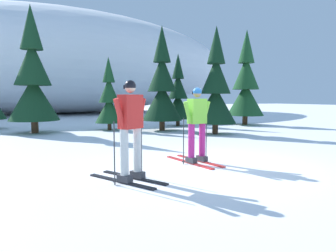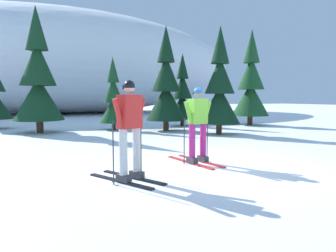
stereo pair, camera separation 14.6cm
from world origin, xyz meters
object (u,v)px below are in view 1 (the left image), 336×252
at_px(pine_tree_left, 33,80).
at_px(pine_tree_center_right, 216,89).
at_px(pine_tree_right, 178,96).
at_px(skier_lime_jacket, 197,124).
at_px(pine_tree_far_right, 246,85).
at_px(pine_tree_center_left, 109,100).
at_px(pine_tree_center, 162,87).
at_px(skier_red_jacket, 130,128).

height_order(pine_tree_left, pine_tree_center_right, pine_tree_left).
distance_m(pine_tree_left, pine_tree_right, 7.31).
distance_m(pine_tree_center_right, pine_tree_right, 4.04).
distance_m(skier_lime_jacket, pine_tree_far_right, 10.98).
relative_size(pine_tree_center_right, pine_tree_right, 1.15).
relative_size(skier_lime_jacket, pine_tree_center_left, 0.51).
xyz_separation_m(skier_lime_jacket, pine_tree_right, (3.84, 8.80, 0.72)).
height_order(pine_tree_center, pine_tree_right, pine_tree_center).
bearing_deg(pine_tree_left, pine_tree_center_left, -1.12).
xyz_separation_m(skier_red_jacket, pine_tree_center, (3.96, 7.77, 1.06)).
distance_m(skier_lime_jacket, pine_tree_center_left, 8.21).
bearing_deg(pine_tree_center_right, pine_tree_far_right, 36.96).
bearing_deg(skier_red_jacket, pine_tree_right, 59.37).
height_order(pine_tree_left, pine_tree_center, pine_tree_left).
height_order(pine_tree_center_left, pine_tree_right, pine_tree_right).
bearing_deg(skier_red_jacket, pine_tree_center_right, 45.58).
bearing_deg(pine_tree_center, skier_red_jacket, -116.99).
relative_size(pine_tree_center_left, pine_tree_far_right, 0.65).
relative_size(pine_tree_left, pine_tree_center_left, 1.58).
distance_m(pine_tree_right, pine_tree_far_right, 3.98).
relative_size(skier_lime_jacket, pine_tree_left, 0.32).
distance_m(pine_tree_center_left, pine_tree_center_right, 5.12).
height_order(skier_lime_jacket, pine_tree_left, pine_tree_left).
distance_m(skier_red_jacket, pine_tree_left, 9.35).
bearing_deg(pine_tree_far_right, pine_tree_center_left, 176.92).
relative_size(pine_tree_right, pine_tree_far_right, 0.74).
height_order(pine_tree_left, pine_tree_far_right, pine_tree_left).
distance_m(pine_tree_center, pine_tree_far_right, 5.64).
bearing_deg(skier_lime_jacket, pine_tree_far_right, 45.50).
xyz_separation_m(skier_lime_jacket, pine_tree_center, (2.07, 6.90, 1.11)).
bearing_deg(pine_tree_center, skier_lime_jacket, -106.73).
xyz_separation_m(pine_tree_left, pine_tree_center_right, (7.07, -3.48, -0.40)).
height_order(skier_red_jacket, pine_tree_center_left, pine_tree_center_left).
bearing_deg(pine_tree_center, pine_tree_center_right, -53.48).
bearing_deg(pine_tree_center_left, pine_tree_far_right, -3.08).
bearing_deg(skier_lime_jacket, pine_tree_left, 112.51).
xyz_separation_m(pine_tree_center, pine_tree_far_right, (5.56, 0.87, 0.21)).
bearing_deg(pine_tree_left, pine_tree_center_right, -26.23).
height_order(skier_red_jacket, skier_lime_jacket, skier_red_jacket).
bearing_deg(pine_tree_far_right, skier_red_jacket, -137.76).
bearing_deg(pine_tree_right, pine_tree_center_right, -92.77).
xyz_separation_m(pine_tree_center, pine_tree_center_right, (1.57, -2.13, -0.14)).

